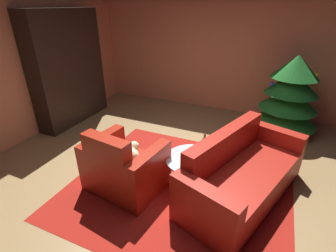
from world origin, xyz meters
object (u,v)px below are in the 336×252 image
Objects in this scene: couch_red at (241,175)px; decorated_tree at (290,95)px; bookshelf_unit at (73,68)px; book_stack_on_table at (194,157)px; armchair_red at (124,168)px; coffee_table at (193,161)px; bottle_on_table at (204,146)px.

couch_red is 2.26m from decorated_tree.
book_stack_on_table is (2.99, -1.21, -0.61)m from bookshelf_unit.
decorated_tree is at bearing 77.16° from couch_red.
decorated_tree reaches higher than book_stack_on_table.
book_stack_on_table is at bearing 24.71° from armchair_red.
coffee_table is 0.50× the size of decorated_tree.
couch_red is 10.00× the size of book_stack_on_table.
bookshelf_unit reaches higher than book_stack_on_table.
bookshelf_unit is at bearing 162.95° from couch_red.
decorated_tree is at bearing 14.55° from bookshelf_unit.
coffee_table is at bearing -116.33° from decorated_tree.
bookshelf_unit is at bearing 158.01° from book_stack_on_table.
bookshelf_unit reaches higher than couch_red.
book_stack_on_table is at bearing -115.76° from decorated_tree.
couch_red is at bearing -102.84° from decorated_tree.
armchair_red is 1.42× the size of coffee_table.
bookshelf_unit reaches higher than armchair_red.
bottle_on_table is at bearing 33.19° from armchair_red.
bookshelf_unit reaches higher than coffee_table.
bottle_on_table is at bearing 71.92° from book_stack_on_table.
book_stack_on_table is 0.14× the size of decorated_tree.
bookshelf_unit is 3.29m from book_stack_on_table.
bookshelf_unit is 2.09× the size of armchair_red.
book_stack_on_table is (0.02, -0.02, 0.07)m from coffee_table.
book_stack_on_table is at bearing -170.04° from couch_red.
armchair_red is 1.52m from couch_red.
bookshelf_unit is 2.79m from armchair_red.
armchair_red reaches higher than couch_red.
book_stack_on_table is at bearing -21.99° from bookshelf_unit.
armchair_red is 3.55× the size of bottle_on_table.
couch_red is (3.60, -1.10, -0.79)m from bookshelf_unit.
book_stack_on_table is (-0.60, -0.11, 0.17)m from couch_red.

